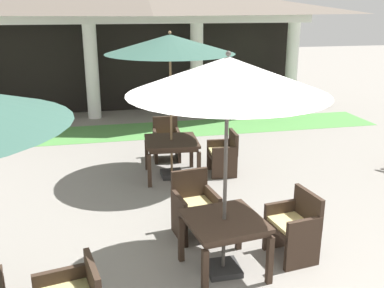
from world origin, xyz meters
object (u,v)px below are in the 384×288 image
Objects in this scene: patio_chair_mid_left_north at (166,141)px; patio_table_near_foreground at (224,226)px; patio_chair_mid_left_east at (224,154)px; patio_table_mid_left at (171,145)px; patio_umbrella_near_foreground at (228,77)px; patio_umbrella_mid_left at (170,45)px; patio_chair_near_foreground_north at (195,208)px; patio_chair_near_foreground_east at (294,227)px.

patio_table_near_foreground is at bearing 93.79° from patio_chair_mid_left_north.
patio_table_mid_left is at bearing 90.00° from patio_chair_mid_left_east.
patio_umbrella_near_foreground is 3.18× the size of patio_chair_mid_left_east.
patio_umbrella_mid_left reaches higher than patio_umbrella_near_foreground.
patio_table_near_foreground is 1.18× the size of patio_chair_mid_left_east.
patio_umbrella_near_foreground is at bearing -88.77° from patio_table_mid_left.
patio_chair_mid_left_north is at bearing 44.90° from patio_chair_mid_left_east.
patio_chair_mid_left_north is (-0.00, 4.34, -2.05)m from patio_umbrella_near_foreground.
patio_chair_near_foreground_north is at bearing 91.47° from patio_chair_mid_left_north.
patio_umbrella_mid_left is (-0.07, 3.31, 0.07)m from patio_umbrella_near_foreground.
patio_chair_near_foreground_east is at bearing -71.34° from patio_table_mid_left.
patio_umbrella_mid_left reaches higher than patio_chair_mid_left_east.
patio_umbrella_near_foreground is 4.80m from patio_chair_mid_left_north.
patio_table_mid_left is at bearing -90.00° from patio_umbrella_mid_left.
patio_table_mid_left is 1.87m from patio_umbrella_mid_left.
patio_chair_mid_left_east is (1.03, -0.07, -2.12)m from patio_umbrella_mid_left.
patio_umbrella_near_foreground is (-0.00, 0.00, 1.82)m from patio_table_near_foreground.
patio_chair_mid_left_east is (0.96, 3.24, -2.05)m from patio_umbrella_near_foreground.
patio_umbrella_near_foreground reaches higher than patio_chair_near_foreground_north.
patio_table_mid_left is 1.07m from patio_chair_mid_left_north.
patio_chair_near_foreground_east is at bearing 7.73° from patio_table_near_foreground.
patio_chair_near_foreground_east is 1.01× the size of patio_chair_mid_left_north.
patio_table_mid_left is (-0.07, 3.31, -1.80)m from patio_umbrella_near_foreground.
patio_umbrella_near_foreground is at bearing 167.24° from patio_chair_mid_left_east.
patio_table_near_foreground is 1.04m from patio_chair_near_foreground_north.
patio_chair_mid_left_north is (-0.00, 4.34, -0.23)m from patio_table_near_foreground.
patio_table_near_foreground is 3.31m from patio_table_mid_left.
patio_table_near_foreground is at bearing 90.00° from patio_chair_near_foreground_north.
patio_chair_mid_left_east is (1.10, 2.24, -0.02)m from patio_chair_near_foreground_north.
patio_umbrella_near_foreground is 2.60× the size of patio_table_mid_left.
patio_chair_near_foreground_east is 1.43m from patio_chair_near_foreground_north.
patio_chair_near_foreground_north is 0.33× the size of patio_umbrella_mid_left.
patio_umbrella_mid_left is (0.00, 0.00, 1.87)m from patio_table_mid_left.
patio_table_mid_left is (-0.07, 3.31, 0.02)m from patio_table_near_foreground.
patio_chair_near_foreground_north is at bearing 44.90° from patio_chair_near_foreground_east.
patio_chair_near_foreground_north is 1.03× the size of patio_chair_mid_left_north.
patio_umbrella_near_foreground is at bearing 90.00° from patio_chair_near_foreground_east.
patio_chair_near_foreground_north is at bearing -91.62° from patio_table_mid_left.
patio_table_mid_left is at bearing 10.93° from patio_chair_near_foreground_east.
patio_chair_mid_left_north is at bearing 90.04° from patio_umbrella_near_foreground.
patio_table_near_foreground is at bearing 90.00° from patio_chair_near_foreground_east.
patio_umbrella_mid_left is at bearing 91.23° from patio_table_near_foreground.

